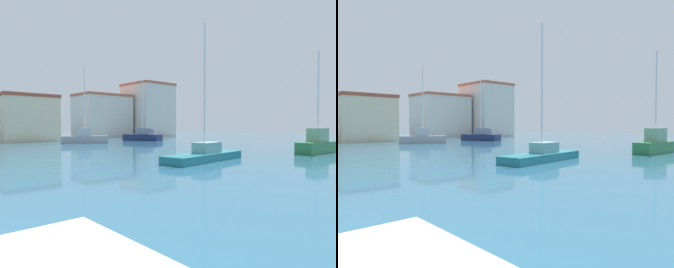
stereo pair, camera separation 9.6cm
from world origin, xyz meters
TOP-DOWN VIEW (x-y plane):
  - water at (15.00, 20.00)m, footprint 160.00×160.00m
  - sailboat_grey_center_channel at (19.44, 31.96)m, footprint 6.23×4.12m
  - sailboat_teal_distant_north at (15.92, 7.69)m, footprint 7.36×2.79m
  - sailboat_green_inner_mooring at (27.25, 4.77)m, footprint 5.29×1.64m
  - sailboat_navy_near_pier at (29.62, 32.34)m, footprint 4.21×6.51m
  - warehouse_block at (15.22, 42.12)m, footprint 7.90×6.66m
  - harbor_office at (32.23, 49.43)m, footprint 10.22×8.00m
  - yacht_club at (42.03, 46.71)m, footprint 8.49×9.61m

SIDE VIEW (x-z plane):
  - water at x=15.00m, z-range 0.00..0.00m
  - sailboat_teal_distant_north at x=15.92m, z-range -4.17..5.07m
  - sailboat_grey_center_channel at x=19.44m, z-range -4.40..5.89m
  - sailboat_navy_near_pier at x=29.62m, z-range -4.00..5.49m
  - sailboat_green_inner_mooring at x=27.25m, z-range -3.55..5.17m
  - warehouse_block at x=15.22m, z-range 0.01..7.00m
  - harbor_office at x=32.23m, z-range 0.01..8.73m
  - yacht_club at x=42.03m, z-range 0.01..11.51m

